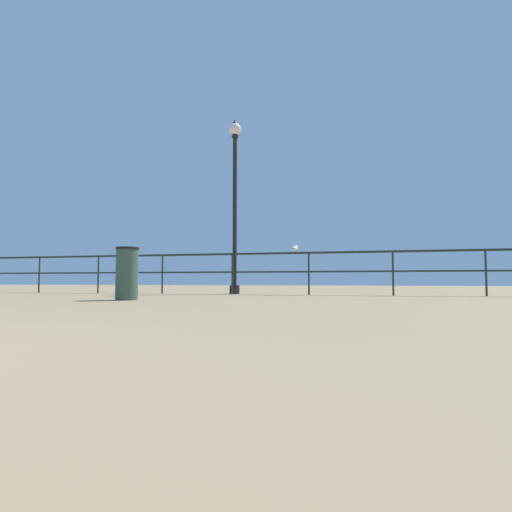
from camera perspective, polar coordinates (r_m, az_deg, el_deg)
The scene contains 4 objects.
pier_railing at distance 10.47m, azimuth -3.28°, elevation -1.09°, with size 23.25×0.05×1.04m.
lamppost_center at distance 11.01m, azimuth -2.93°, elevation 8.97°, with size 0.33×0.33×4.62m.
seagull_on_rail at distance 10.15m, azimuth 5.39°, elevation 1.01°, with size 0.17×0.40×0.19m.
trash_bin at distance 7.65m, azimuth -17.36°, elevation -2.31°, with size 0.40×0.40×0.93m.
Camera 1 is at (3.14, -0.27, 0.34)m, focal length 29.03 mm.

